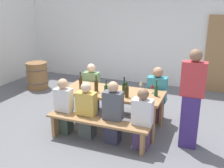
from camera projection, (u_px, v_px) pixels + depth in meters
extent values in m
plane|color=slate|center=(112.00, 126.00, 5.29)|extent=(24.00, 24.00, 0.00)
cube|color=white|center=(152.00, 31.00, 7.67)|extent=(14.00, 0.20, 3.20)
cube|color=#9E7247|center=(223.00, 55.00, 7.01)|extent=(0.90, 0.06, 2.10)
cube|color=#9E7247|center=(112.00, 93.00, 5.08)|extent=(2.00, 0.84, 0.05)
cylinder|color=#9E7247|center=(63.00, 110.00, 5.20)|extent=(0.07, 0.07, 0.70)
cylinder|color=#9E7247|center=(153.00, 125.00, 4.55)|extent=(0.07, 0.07, 0.70)
cylinder|color=#9E7247|center=(80.00, 98.00, 5.83)|extent=(0.07, 0.07, 0.70)
cylinder|color=#9E7247|center=(161.00, 110.00, 5.18)|extent=(0.07, 0.07, 0.70)
cube|color=#9E7247|center=(97.00, 121.00, 4.53)|extent=(1.90, 0.30, 0.04)
cube|color=#9E7247|center=(56.00, 125.00, 4.90)|extent=(0.06, 0.24, 0.41)
cube|color=#9E7247|center=(143.00, 142.00, 4.30)|extent=(0.06, 0.24, 0.41)
cube|color=#9E7247|center=(124.00, 95.00, 5.80)|extent=(1.90, 0.30, 0.04)
cube|color=#9E7247|center=(90.00, 99.00, 6.17)|extent=(0.06, 0.24, 0.41)
cube|color=#9E7247|center=(161.00, 110.00, 5.57)|extent=(0.06, 0.24, 0.41)
cylinder|color=#143319|center=(124.00, 88.00, 4.92)|extent=(0.08, 0.08, 0.22)
cylinder|color=#143319|center=(124.00, 80.00, 4.87)|extent=(0.03, 0.03, 0.10)
cylinder|color=black|center=(124.00, 77.00, 4.86)|extent=(0.03, 0.03, 0.01)
cylinder|color=#332814|center=(81.00, 83.00, 5.17)|extent=(0.07, 0.07, 0.24)
cylinder|color=#332814|center=(80.00, 75.00, 5.12)|extent=(0.02, 0.02, 0.09)
cylinder|color=black|center=(80.00, 73.00, 5.11)|extent=(0.03, 0.03, 0.01)
cylinder|color=#194723|center=(106.00, 91.00, 4.78)|extent=(0.07, 0.07, 0.21)
cylinder|color=#194723|center=(106.00, 83.00, 4.73)|extent=(0.02, 0.02, 0.09)
cylinder|color=black|center=(106.00, 80.00, 4.72)|extent=(0.03, 0.03, 0.01)
cylinder|color=#332814|center=(127.00, 92.00, 4.73)|extent=(0.08, 0.08, 0.20)
cylinder|color=#332814|center=(127.00, 85.00, 4.68)|extent=(0.03, 0.03, 0.07)
cylinder|color=black|center=(127.00, 83.00, 4.67)|extent=(0.03, 0.03, 0.01)
cylinder|color=#332814|center=(96.00, 86.00, 5.02)|extent=(0.08, 0.08, 0.23)
cylinder|color=#332814|center=(96.00, 78.00, 4.97)|extent=(0.03, 0.03, 0.08)
cylinder|color=black|center=(96.00, 76.00, 4.96)|extent=(0.03, 0.03, 0.01)
cylinder|color=#194723|center=(156.00, 91.00, 4.79)|extent=(0.07, 0.07, 0.20)
cylinder|color=#194723|center=(156.00, 83.00, 4.75)|extent=(0.02, 0.02, 0.09)
cylinder|color=black|center=(157.00, 81.00, 4.73)|extent=(0.03, 0.03, 0.01)
cylinder|color=silver|center=(152.00, 92.00, 4.99)|extent=(0.06, 0.06, 0.01)
cylinder|color=silver|center=(152.00, 90.00, 4.98)|extent=(0.01, 0.01, 0.09)
cone|color=maroon|center=(152.00, 86.00, 4.96)|extent=(0.08, 0.08, 0.08)
cylinder|color=silver|center=(113.00, 97.00, 4.77)|extent=(0.06, 0.06, 0.01)
cylinder|color=silver|center=(113.00, 95.00, 4.76)|extent=(0.01, 0.01, 0.07)
cone|color=beige|center=(113.00, 91.00, 4.74)|extent=(0.06, 0.06, 0.07)
cylinder|color=silver|center=(68.00, 91.00, 5.07)|extent=(0.06, 0.06, 0.01)
cylinder|color=silver|center=(67.00, 89.00, 5.06)|extent=(0.01, 0.01, 0.09)
cone|color=beige|center=(67.00, 84.00, 5.03)|extent=(0.08, 0.08, 0.10)
cylinder|color=silver|center=(141.00, 89.00, 5.19)|extent=(0.06, 0.06, 0.01)
cylinder|color=silver|center=(141.00, 87.00, 5.18)|extent=(0.01, 0.01, 0.08)
cone|color=beige|center=(141.00, 83.00, 5.15)|extent=(0.06, 0.06, 0.10)
cube|color=#39473B|center=(65.00, 121.00, 4.99)|extent=(0.24, 0.24, 0.45)
cube|color=silver|center=(64.00, 100.00, 4.86)|extent=(0.32, 0.20, 0.44)
sphere|color=tan|center=(63.00, 84.00, 4.76)|extent=(0.19, 0.19, 0.19)
cube|color=#444A46|center=(87.00, 125.00, 4.82)|extent=(0.27, 0.24, 0.45)
cube|color=gold|center=(86.00, 104.00, 4.69)|extent=(0.36, 0.20, 0.43)
sphere|color=beige|center=(86.00, 87.00, 4.60)|extent=(0.19, 0.19, 0.19)
cube|color=#333246|center=(113.00, 130.00, 4.64)|extent=(0.25, 0.24, 0.45)
cube|color=#4C515B|center=(113.00, 106.00, 4.49)|extent=(0.34, 0.20, 0.50)
sphere|color=tan|center=(113.00, 87.00, 4.39)|extent=(0.19, 0.19, 0.19)
cube|color=#523C69|center=(142.00, 136.00, 4.45)|extent=(0.26, 0.24, 0.45)
cube|color=silver|center=(142.00, 112.00, 4.32)|extent=(0.34, 0.20, 0.44)
sphere|color=#846047|center=(143.00, 94.00, 4.22)|extent=(0.19, 0.19, 0.19)
cube|color=#323143|center=(92.00, 101.00, 5.99)|extent=(0.26, 0.24, 0.45)
cube|color=#729966|center=(92.00, 82.00, 5.85)|extent=(0.35, 0.20, 0.47)
sphere|color=beige|center=(91.00, 68.00, 5.75)|extent=(0.19, 0.19, 0.19)
cube|color=#59313E|center=(156.00, 111.00, 5.46)|extent=(0.29, 0.24, 0.45)
cube|color=teal|center=(157.00, 89.00, 5.31)|extent=(0.39, 0.20, 0.52)
sphere|color=#A87A5B|center=(158.00, 72.00, 5.20)|extent=(0.21, 0.21, 0.21)
cube|color=#3E2972|center=(189.00, 121.00, 4.44)|extent=(0.30, 0.24, 0.93)
cube|color=#C6383D|center=(194.00, 79.00, 4.22)|extent=(0.39, 0.20, 0.58)
sphere|color=#846047|center=(196.00, 55.00, 4.10)|extent=(0.21, 0.21, 0.21)
cylinder|color=olive|center=(37.00, 75.00, 7.52)|extent=(0.59, 0.59, 0.77)
torus|color=#4C4C51|center=(37.00, 69.00, 7.46)|extent=(0.63, 0.63, 0.02)
torus|color=#4C4C51|center=(38.00, 82.00, 7.58)|extent=(0.63, 0.63, 0.02)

